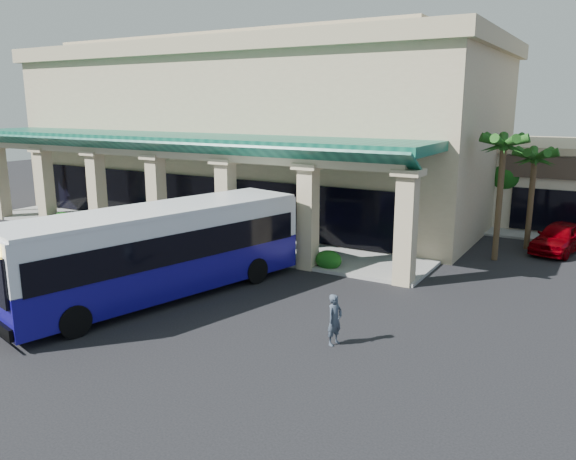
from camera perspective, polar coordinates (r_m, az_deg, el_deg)
The scene contains 10 objects.
ground at distance 22.10m, azimuth -7.97°, elevation -6.64°, with size 110.00×110.00×0.00m, color black.
main_building at distance 38.57m, azimuth -2.74°, elevation 10.31°, with size 30.80×14.80×11.35m, color tan, non-canonical shape.
arcade at distance 31.56m, azimuth -11.89°, elevation 4.37°, with size 30.00×6.20×5.70m, color #0D4E3D, non-canonical shape.
palm_0 at distance 27.91m, azimuth 20.74°, elevation 3.70°, with size 2.40×2.40×6.60m, color #164111, non-canonical shape.
palm_1 at distance 30.77m, azimuth 23.50°, elevation 3.47°, with size 2.40×2.40×5.80m, color #164111, non-canonical shape.
palm_2 at distance 42.45m, azimuth -26.93°, elevation 5.69°, with size 2.40×2.40×6.20m, color #164111, non-canonical shape.
broadleaf_tree at distance 36.01m, azimuth 21.32°, elevation 4.06°, with size 2.60×2.60×4.81m, color #124710, non-canonical shape.
transit_bus at distance 21.81m, azimuth -12.81°, elevation -2.30°, with size 2.91×12.51×3.49m, color navy, non-canonical shape.
pedestrian at distance 17.46m, azimuth 4.76°, elevation -9.07°, with size 0.59×0.39×1.61m, color #384352.
car_silver at distance 31.13m, azimuth 25.87°, elevation -0.67°, with size 1.79×4.45×1.51m, color #7B0007.
Camera 1 is at (13.10, -16.24, 7.27)m, focal length 35.00 mm.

